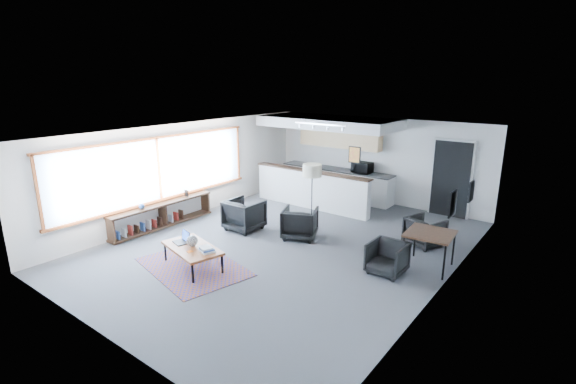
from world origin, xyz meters
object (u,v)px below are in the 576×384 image
Objects in this scene: armchair_right at (300,221)px; dining_chair_near at (387,259)px; laptop at (183,239)px; armchair_left at (244,213)px; ceramic_pot at (192,241)px; dining_table at (430,236)px; microwave at (362,166)px; dining_chair_far at (425,232)px; book_stack at (207,249)px; floor_lamp at (312,173)px; coffee_table at (192,248)px.

armchair_right reaches higher than dining_chair_near.
laptop is 0.46× the size of armchair_left.
ceramic_pot is at bearing 11.21° from laptop.
armchair_left is 1.43× the size of dining_chair_near.
dining_table is 4.73m from microwave.
armchair_right is 1.29× the size of dining_chair_far.
laptop is 2.23m from armchair_left.
floor_lamp reaches higher than book_stack.
ceramic_pot is at bearing 49.53° from armchair_right.
coffee_table is at bearing -145.95° from dining_chair_near.
armchair_left reaches higher than dining_chair_far.
laptop is at bearing -105.74° from floor_lamp.
ceramic_pot is at bearing -100.54° from floor_lamp.
armchair_left is at bearing -105.58° from microwave.
dining_chair_near is (2.86, 2.13, -0.19)m from book_stack.
coffee_table is at bearing -93.81° from microwave.
armchair_right is 0.85× the size of dining_table.
dining_chair_far is at bearing 87.89° from dining_chair_near.
dining_chair_near is 1.02× the size of microwave.
coffee_table is at bearing 49.99° from armchair_right.
dining_table is 1.26m from dining_chair_far.
laptop is (-0.33, 0.05, 0.10)m from coffee_table.
book_stack is 2.67m from armchair_right.
armchair_right is at bearing 73.25° from ceramic_pot.
dining_chair_near is (3.29, 2.13, -0.27)m from ceramic_pot.
ceramic_pot is at bearing 179.84° from book_stack.
floor_lamp reaches higher than microwave.
armchair_left is (-0.66, 2.26, 0.01)m from coffee_table.
book_stack is 2.48m from armchair_left.
dining_table is at bearing 40.13° from book_stack.
laptop is 1.07× the size of book_stack.
floor_lamp reaches higher than dining_chair_near.
book_stack is at bearing 14.31° from laptop.
coffee_table is at bearing 70.03° from dining_chair_far.
dining_chair_far is 1.07× the size of microwave.
book_stack is 0.39× the size of dining_table.
dining_chair_far is at bearing 49.75° from ceramic_pot.
dining_chair_near is 1.86m from dining_chair_far.
book_stack is at bearing 73.55° from dining_chair_far.
microwave is at bearing 134.32° from dining_table.
armchair_right is at bearing 47.49° from dining_chair_far.
floor_lamp reaches higher than laptop.
laptop is 2.84m from armchair_right.
dining_table is at bearing -172.53° from armchair_left.
armchair_right reaches higher than ceramic_pot.
dining_chair_far is (0.09, 1.86, 0.01)m from dining_chair_near.
microwave is (0.56, 6.25, 0.56)m from ceramic_pot.
dining_chair_near reaches higher than book_stack.
armchair_right is at bearing 87.83° from coffee_table.
laptop is 1.71× the size of ceramic_pot.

